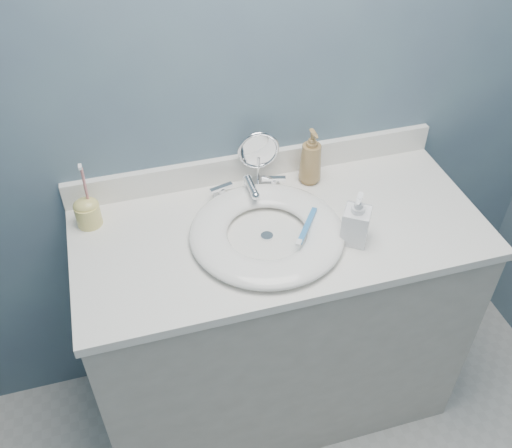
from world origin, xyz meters
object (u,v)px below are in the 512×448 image
object	(u,v)px
soap_bottle_amber	(311,157)
soap_bottle_clear	(357,218)
toothbrush_holder	(87,211)
makeup_mirror	(258,156)

from	to	relation	value
soap_bottle_amber	soap_bottle_clear	size ratio (longest dim) A/B	1.15
soap_bottle_clear	toothbrush_holder	distance (m)	0.78
soap_bottle_amber	soap_bottle_clear	xyz separation A→B (m)	(0.03, -0.30, -0.01)
soap_bottle_amber	toothbrush_holder	xyz separation A→B (m)	(-0.70, -0.02, -0.05)
soap_bottle_clear	toothbrush_holder	world-z (taller)	toothbrush_holder
makeup_mirror	toothbrush_holder	world-z (taller)	toothbrush_holder
toothbrush_holder	soap_bottle_clear	bearing A→B (deg)	-21.12
makeup_mirror	toothbrush_holder	xyz separation A→B (m)	(-0.54, -0.05, -0.06)
toothbrush_holder	makeup_mirror	bearing A→B (deg)	5.42
makeup_mirror	soap_bottle_amber	xyz separation A→B (m)	(0.16, -0.03, -0.01)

